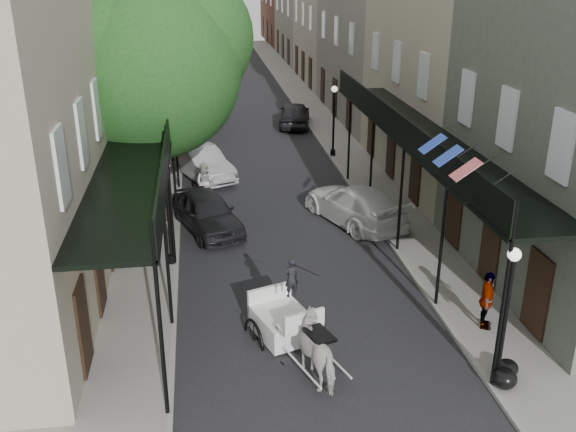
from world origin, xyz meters
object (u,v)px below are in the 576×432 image
object	(u,v)px
lamppost_right_near	(505,316)
car_left_far	(203,115)
tree_far	(171,35)
pedestrian_sidewalk_right	(487,300)
tree_near	(161,59)
car_left_near	(207,212)
lamppost_left	(168,211)
car_right_near	(355,205)
car_right_far	(295,114)
pedestrian_walking	(205,183)
car_left_mid	(202,163)
carriage	(277,298)
horse	(321,351)
pedestrian_sidewalk_left	(176,141)
lamppost_right_far	(334,120)

from	to	relation	value
lamppost_right_near	car_left_far	size ratio (longest dim) A/B	0.80
tree_far	pedestrian_sidewalk_right	distance (m)	25.81
tree_near	car_left_near	size ratio (longest dim) A/B	2.14
lamppost_right_near	lamppost_left	xyz separation A→B (m)	(-8.20, 8.00, 0.00)
car_right_near	car_right_far	world-z (taller)	car_right_far
tree_far	pedestrian_walking	size ratio (longest dim) A/B	4.94
car_left_mid	car_left_far	distance (m)	10.84
carriage	pedestrian_walking	bearing A→B (deg)	80.01
tree_far	lamppost_right_near	world-z (taller)	tree_far
pedestrian_sidewalk_right	car_left_near	distance (m)	11.44
carriage	car_right_near	world-z (taller)	carriage
pedestrian_sidewalk_right	car_right_near	xyz separation A→B (m)	(-1.78, 8.48, -0.23)
horse	lamppost_left	bearing A→B (deg)	-80.04
carriage	car_right_near	size ratio (longest dim) A/B	0.51
car_left_far	car_right_far	size ratio (longest dim) A/B	1.01
lamppost_left	car_left_near	size ratio (longest dim) A/B	0.83
lamppost_right_near	car_right_far	xyz separation A→B (m)	(-1.01, 27.04, -1.28)
pedestrian_sidewalk_left	car_left_near	xyz separation A→B (m)	(1.41, -9.84, -0.21)
tree_far	car_right_near	size ratio (longest dim) A/B	1.64
pedestrian_sidewalk_right	pedestrian_sidewalk_left	bearing A→B (deg)	50.60
lamppost_right_near	car_right_near	distance (m)	11.12
lamppost_right_near	pedestrian_sidewalk_left	xyz separation A→B (m)	(-8.30, 20.84, -1.07)
horse	pedestrian_sidewalk_left	bearing A→B (deg)	-97.85
lamppost_left	car_right_near	xyz separation A→B (m)	(7.21, 3.00, -1.29)
tree_near	lamppost_right_near	xyz separation A→B (m)	(8.30, -12.18, -4.44)
lamppost_right_far	car_right_far	bearing A→B (deg)	98.15
tree_far	pedestrian_walking	xyz separation A→B (m)	(1.46, -11.96, -4.97)
pedestrian_sidewalk_left	pedestrian_sidewalk_right	world-z (taller)	pedestrian_sidewalk_right
car_left_near	car_left_far	xyz separation A→B (m)	(0.13, 17.30, -0.13)
pedestrian_sidewalk_right	car_left_near	xyz separation A→B (m)	(-7.68, 8.48, -0.22)
car_left_far	car_right_near	distance (m)	18.24
car_left_near	car_right_near	size ratio (longest dim) A/B	0.85
lamppost_left	car_right_far	size ratio (longest dim) A/B	0.82
lamppost_right_far	car_right_near	xyz separation A→B (m)	(-0.99, -9.00, -1.29)
horse	carriage	bearing A→B (deg)	-90.00
tree_far	lamppost_left	world-z (taller)	tree_far
lamppost_left	car_left_near	world-z (taller)	lamppost_left
lamppost_left	carriage	size ratio (longest dim) A/B	1.38
tree_near	pedestrian_walking	bearing A→B (deg)	55.32
horse	car_left_far	distance (m)	27.42
tree_near	horse	bearing A→B (deg)	-70.21
lamppost_right_far	car_left_near	bearing A→B (deg)	-127.44
carriage	car_left_near	xyz separation A→B (m)	(-1.79, 7.63, -0.28)
car_right_near	car_right_far	distance (m)	16.04
lamppost_right_near	car_right_near	world-z (taller)	lamppost_right_near
pedestrian_sidewalk_left	car_left_near	world-z (taller)	pedestrian_sidewalk_left
lamppost_left	car_left_mid	xyz separation A→B (m)	(1.24, 9.46, -1.29)
lamppost_right_near	pedestrian_walking	size ratio (longest dim) A/B	2.13
car_left_far	car_right_near	world-z (taller)	car_right_near
tree_near	pedestrian_sidewalk_right	distance (m)	14.35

